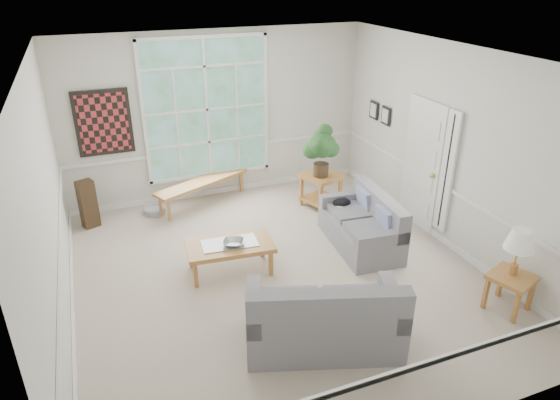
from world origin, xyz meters
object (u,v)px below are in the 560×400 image
object	(u,v)px
coffee_table	(230,257)
side_table	(509,292)
loveseat_front	(324,309)
end_table	(321,190)
loveseat_right	(361,221)

from	to	relation	value
coffee_table	side_table	world-z (taller)	side_table
loveseat_front	end_table	size ratio (longest dim) A/B	2.84
loveseat_front	end_table	distance (m)	3.62
loveseat_right	side_table	world-z (taller)	loveseat_right
loveseat_front	end_table	xyz separation A→B (m)	(1.54, 3.27, -0.16)
loveseat_front	coffee_table	bearing A→B (deg)	126.00
loveseat_front	coffee_table	xyz separation A→B (m)	(-0.57, 1.81, -0.25)
end_table	side_table	size ratio (longest dim) A/B	1.23
coffee_table	end_table	size ratio (longest dim) A/B	1.97
loveseat_right	loveseat_front	size ratio (longest dim) A/B	0.89
loveseat_right	loveseat_front	world-z (taller)	loveseat_front
end_table	side_table	world-z (taller)	end_table
coffee_table	loveseat_front	bearing A→B (deg)	-67.08
loveseat_front	loveseat_right	bearing A→B (deg)	68.33
loveseat_right	side_table	xyz separation A→B (m)	(0.94, -2.07, -0.17)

